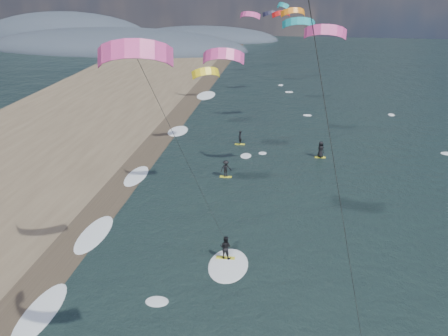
# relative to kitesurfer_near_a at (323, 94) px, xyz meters

# --- Properties ---
(wet_sand_strip) EXTENTS (3.00, 240.00, 0.00)m
(wet_sand_strip) POSITION_rel_kitesurfer_near_a_xyz_m (-15.65, 12.78, -15.17)
(wet_sand_strip) COLOR #382D23
(wet_sand_strip) RESTS_ON ground
(coastal_hills) EXTENTS (80.00, 41.00, 15.00)m
(coastal_hills) POSITION_rel_kitesurfer_near_a_xyz_m (-48.49, 110.64, -15.18)
(coastal_hills) COLOR #3D4756
(coastal_hills) RESTS_ON ground
(kitesurfer_near_a) EXTENTS (7.84, 8.77, 19.74)m
(kitesurfer_near_a) POSITION_rel_kitesurfer_near_a_xyz_m (0.00, 0.00, 0.00)
(kitesurfer_near_a) COLOR yellow
(kitesurfer_near_a) RESTS_ON ground
(kitesurfer_near_b) EXTENTS (7.00, 8.48, 15.59)m
(kitesurfer_near_b) POSITION_rel_kitesurfer_near_a_xyz_m (-7.04, 11.65, -5.06)
(kitesurfer_near_b) COLOR yellow
(kitesurfer_near_b) RESTS_ON ground
(far_kitesurfers) EXTENTS (10.02, 10.13, 1.74)m
(far_kitesurfers) POSITION_rel_kitesurfer_near_a_xyz_m (-3.35, 33.55, -14.34)
(far_kitesurfers) COLOR yellow
(far_kitesurfers) RESTS_ON ground
(bg_kite_field) EXTENTS (14.05, 70.36, 8.77)m
(bg_kite_field) POSITION_rel_kitesurfer_near_a_xyz_m (-4.16, 57.31, -3.12)
(bg_kite_field) COLOR teal
(bg_kite_field) RESTS_ON ground
(shoreline_surf) EXTENTS (2.40, 79.40, 0.11)m
(shoreline_surf) POSITION_rel_kitesurfer_near_a_xyz_m (-14.45, 17.53, -15.18)
(shoreline_surf) COLOR white
(shoreline_surf) RESTS_ON ground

